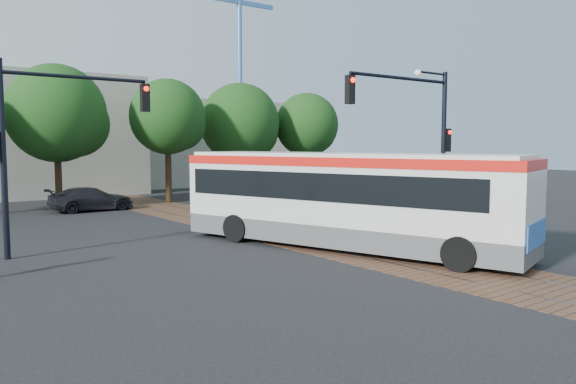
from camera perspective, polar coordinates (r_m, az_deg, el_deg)
name	(u,v)px	position (r m, az deg, el deg)	size (l,w,h in m)	color
ground	(331,244)	(19.69, 4.34, -5.27)	(120.00, 120.00, 0.00)	black
trackbed	(265,230)	(22.78, -2.38, -3.84)	(3.60, 40.00, 0.02)	brown
tree_row	(160,120)	(33.97, -12.90, 7.14)	(26.40, 5.60, 7.67)	#382314
warehouses	(68,139)	(44.94, -21.48, 5.05)	(40.00, 13.00, 8.00)	#ADA899
crane	(240,69)	(57.94, -4.92, 12.30)	(8.00, 0.50, 18.00)	#3F72B2
city_bus	(344,196)	(18.65, 5.68, -0.36)	(5.92, 12.06, 3.18)	#4D4D4F
traffic_island	(439,225)	(22.54, 15.10, -3.27)	(2.20, 5.20, 1.13)	gray
signal_pole_main	(423,125)	(21.63, 13.58, 6.59)	(5.49, 0.46, 6.00)	black
signal_pole_left	(43,131)	(19.00, -23.67, 5.66)	(4.99, 0.34, 6.00)	black
parked_car	(91,199)	(30.72, -19.36, -0.68)	(1.73, 4.26, 1.24)	black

